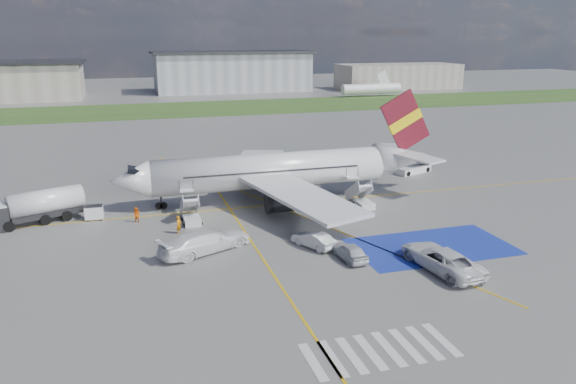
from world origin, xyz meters
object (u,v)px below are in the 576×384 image
(car_silver_a, at_px, (350,251))
(van_white_a, at_px, (441,255))
(gpu_cart, at_px, (94,213))
(fuel_tanker, at_px, (34,210))
(belt_loader, at_px, (414,170))
(van_white_b, at_px, (205,238))
(airliner, at_px, (283,170))
(car_silver_b, at_px, (314,240))

(car_silver_a, distance_m, van_white_a, 7.32)
(car_silver_a, bearing_deg, gpu_cart, -43.85)
(fuel_tanker, relative_size, van_white_a, 1.55)
(belt_loader, relative_size, van_white_a, 0.92)
(fuel_tanker, bearing_deg, van_white_b, -59.85)
(airliner, relative_size, fuel_tanker, 3.77)
(belt_loader, bearing_deg, gpu_cart, 170.94)
(belt_loader, distance_m, van_white_b, 37.03)
(fuel_tanker, distance_m, belt_loader, 46.80)
(fuel_tanker, height_order, gpu_cart, fuel_tanker)
(car_silver_a, xyz_separation_m, van_white_a, (6.17, -3.90, 0.47))
(car_silver_b, relative_size, van_white_a, 0.68)
(gpu_cart, relative_size, car_silver_a, 0.44)
(airliner, height_order, car_silver_a, airliner)
(fuel_tanker, distance_m, van_white_b, 19.41)
(gpu_cart, xyz_separation_m, car_silver_a, (20.67, -17.00, 0.04))
(airliner, bearing_deg, car_silver_b, -95.87)
(belt_loader, height_order, car_silver_a, belt_loader)
(fuel_tanker, xyz_separation_m, belt_loader, (46.15, 7.76, -0.94))
(car_silver_a, height_order, van_white_b, van_white_b)
(gpu_cart, height_order, car_silver_b, gpu_cart)
(car_silver_b, distance_m, van_white_b, 9.44)
(belt_loader, bearing_deg, airliner, 177.62)
(car_silver_b, bearing_deg, fuel_tanker, -56.79)
(airliner, height_order, van_white_b, airliner)
(airliner, relative_size, van_white_a, 5.84)
(airliner, xyz_separation_m, car_silver_b, (-1.55, -15.09, -2.69))
(airliner, distance_m, van_white_b, 17.33)
(belt_loader, bearing_deg, car_silver_a, -148.78)
(car_silver_a, bearing_deg, belt_loader, -132.61)
(airliner, xyz_separation_m, van_white_b, (-10.81, -13.37, -2.14))
(van_white_a, relative_size, van_white_b, 0.98)
(car_silver_b, xyz_separation_m, van_white_b, (-9.26, 1.72, 0.55))
(fuel_tanker, bearing_deg, car_silver_b, -50.55)
(gpu_cart, bearing_deg, airliner, 6.45)
(car_silver_a, relative_size, van_white_a, 0.66)
(car_silver_b, bearing_deg, belt_loader, -161.93)
(belt_loader, bearing_deg, car_silver_b, -155.70)
(airliner, xyz_separation_m, belt_loader, (20.30, 6.68, -2.97))
(fuel_tanker, height_order, belt_loader, fuel_tanker)
(fuel_tanker, distance_m, gpu_cart, 5.66)
(car_silver_b, relative_size, van_white_b, 0.67)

